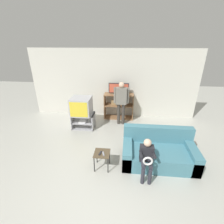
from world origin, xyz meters
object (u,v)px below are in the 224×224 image
media_shelf (119,106)px  television_flat (119,89)px  tv_stand (83,121)px  snack_table (102,155)px  person_seated_child (147,156)px  couch (158,152)px  remote_control_white (103,154)px  person_standing_adult (121,100)px  television_main (81,106)px  remote_control_black (100,153)px

media_shelf → television_flat: bearing=-162.1°
tv_stand → snack_table: bearing=-63.2°
media_shelf → person_seated_child: 3.08m
couch → television_flat: bearing=115.8°
tv_stand → person_seated_child: (1.98, -2.08, 0.29)m
remote_control_white → person_standing_adult: (0.29, 2.36, 0.51)m
media_shelf → television_main: bearing=-143.3°
television_flat → snack_table: 2.93m
television_flat → remote_control_black: television_flat is taller
media_shelf → tv_stand: bearing=-143.1°
television_main → couch: size_ratio=0.37×
television_main → person_standing_adult: bearing=17.4°
media_shelf → person_standing_adult: bearing=-77.1°
tv_stand → person_standing_adult: bearing=17.1°
television_main → couch: 2.86m
tv_stand → person_seated_child: 2.89m
person_seated_child → remote_control_white: bearing=172.6°
remote_control_black → couch: 1.48m
remote_control_black → person_seated_child: person_seated_child is taller
television_flat → person_seated_child: television_flat is taller
television_main → person_seated_child: 2.90m
television_main → remote_control_black: bearing=-63.4°
remote_control_white → person_seated_child: bearing=-23.9°
tv_stand → television_flat: 1.74m
tv_stand → remote_control_white: tv_stand is taller
remote_control_white → media_shelf: bearing=69.9°
remote_control_black → remote_control_white: 0.08m
television_flat → person_seated_child: 3.14m
couch → television_main: bearing=147.5°
tv_stand → remote_control_white: size_ratio=5.33×
snack_table → television_flat: bearing=85.8°
television_flat → remote_control_black: bearing=-94.9°
television_flat → couch: 2.83m
media_shelf → remote_control_white: size_ratio=7.78×
couch → person_standing_adult: size_ratio=1.14×
remote_control_black → person_seated_child: size_ratio=0.15×
snack_table → television_main: bearing=117.7°
television_flat → snack_table: bearing=-94.2°
television_flat → couch: television_flat is taller
television_main → television_flat: bearing=36.8°
remote_control_black → media_shelf: bearing=95.1°
television_flat → remote_control_white: bearing=-93.3°
television_main → snack_table: television_main is taller
snack_table → couch: bearing=15.9°
media_shelf → remote_control_white: bearing=-93.5°
television_main → remote_control_black: television_main is taller
television_main → media_shelf: 1.54m
media_shelf → remote_control_white: 2.85m
tv_stand → television_flat: size_ratio=1.02×
media_shelf → person_standing_adult: (0.11, -0.49, 0.44)m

